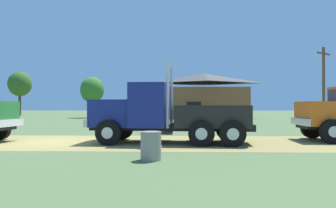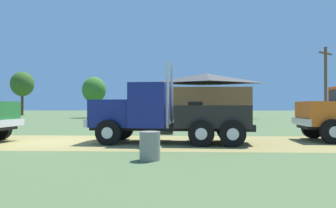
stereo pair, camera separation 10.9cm
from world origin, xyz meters
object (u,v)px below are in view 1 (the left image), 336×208
object	(u,v)px
steel_barrel	(151,146)
shed_building	(204,97)
utility_pole_near	(324,83)
truck_foreground_white	(166,115)

from	to	relation	value
steel_barrel	shed_building	size ratio (longest dim) A/B	0.07
shed_building	utility_pole_near	world-z (taller)	utility_pole_near
truck_foreground_white	utility_pole_near	size ratio (longest dim) A/B	1.02
shed_building	truck_foreground_white	bearing A→B (deg)	-98.40
shed_building	steel_barrel	bearing A→B (deg)	-97.79
steel_barrel	shed_building	xyz separation A→B (m)	(4.39, 32.11, 2.50)
shed_building	utility_pole_near	bearing A→B (deg)	-50.36
truck_foreground_white	steel_barrel	bearing A→B (deg)	-93.92
steel_barrel	truck_foreground_white	bearing A→B (deg)	86.08
shed_building	utility_pole_near	xyz separation A→B (m)	(10.17, -12.27, 0.92)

